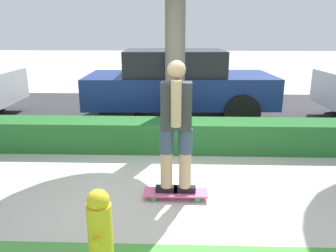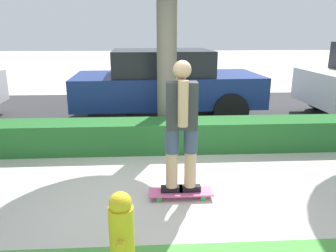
{
  "view_description": "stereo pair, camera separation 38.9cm",
  "coord_description": "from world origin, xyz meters",
  "px_view_note": "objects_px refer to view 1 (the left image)",
  "views": [
    {
      "loc": [
        0.22,
        -3.65,
        1.95
      ],
      "look_at": [
        0.08,
        0.6,
        0.71
      ],
      "focal_mm": 35.0,
      "sensor_mm": 36.0,
      "label": 1
    },
    {
      "loc": [
        -0.17,
        -3.64,
        1.95
      ],
      "look_at": [
        0.08,
        0.6,
        0.71
      ],
      "focal_mm": 35.0,
      "sensor_mm": 36.0,
      "label": 2
    }
  ],
  "objects_px": {
    "skater_person": "(176,126)",
    "fire_hydrant": "(100,232)",
    "skateboard": "(176,193)",
    "parked_car_middle": "(178,83)"
  },
  "relations": [
    {
      "from": "parked_car_middle",
      "to": "fire_hydrant",
      "type": "height_order",
      "value": "parked_car_middle"
    },
    {
      "from": "skater_person",
      "to": "fire_hydrant",
      "type": "height_order",
      "value": "skater_person"
    },
    {
      "from": "parked_car_middle",
      "to": "fire_hydrant",
      "type": "bearing_deg",
      "value": -99.27
    },
    {
      "from": "skateboard",
      "to": "fire_hydrant",
      "type": "xyz_separation_m",
      "value": [
        -0.6,
        -1.28,
        0.31
      ]
    },
    {
      "from": "skateboard",
      "to": "fire_hydrant",
      "type": "relative_size",
      "value": 1.02
    },
    {
      "from": "skateboard",
      "to": "skater_person",
      "type": "distance_m",
      "value": 0.85
    },
    {
      "from": "skateboard",
      "to": "parked_car_middle",
      "type": "height_order",
      "value": "parked_car_middle"
    },
    {
      "from": "skater_person",
      "to": "fire_hydrant",
      "type": "relative_size",
      "value": 2.06
    },
    {
      "from": "fire_hydrant",
      "to": "skater_person",
      "type": "bearing_deg",
      "value": 65.02
    },
    {
      "from": "skateboard",
      "to": "skater_person",
      "type": "relative_size",
      "value": 0.49
    }
  ]
}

